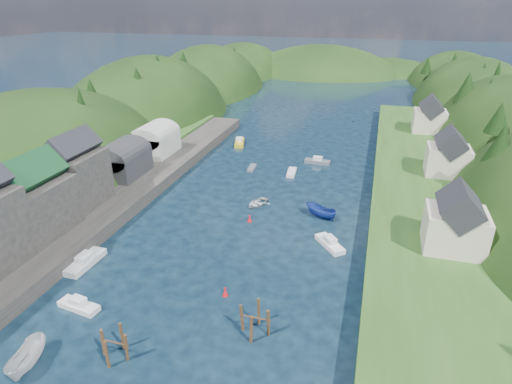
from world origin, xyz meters
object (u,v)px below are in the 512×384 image
(channel_buoy_near, at_px, (225,292))
(channel_buoy_far, at_px, (250,219))
(piling_cluster_near, at_px, (115,347))
(piling_cluster_far, at_px, (255,322))

(channel_buoy_near, distance_m, channel_buoy_far, 17.77)
(piling_cluster_near, height_order, channel_buoy_far, piling_cluster_near)
(piling_cluster_near, relative_size, channel_buoy_near, 3.27)
(piling_cluster_far, xyz_separation_m, channel_buoy_near, (-4.87, 4.68, -0.82))
(piling_cluster_near, bearing_deg, channel_buoy_far, 81.54)
(channel_buoy_near, bearing_deg, piling_cluster_near, -120.65)
(piling_cluster_far, height_order, channel_buoy_near, piling_cluster_far)
(channel_buoy_far, bearing_deg, piling_cluster_far, -71.84)
(piling_cluster_far, distance_m, channel_buoy_near, 6.80)
(piling_cluster_near, xyz_separation_m, channel_buoy_near, (6.76, 11.41, -0.75))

